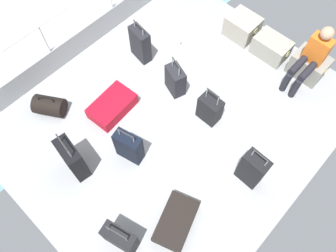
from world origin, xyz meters
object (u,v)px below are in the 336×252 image
(suitcase_2, at_px, (176,222))
(suitcase_5, at_px, (129,147))
(suitcase_7, at_px, (73,159))
(suitcase_6, at_px, (175,80))
(passenger_seated, at_px, (311,57))
(suitcase_1, at_px, (120,238))
(duffel_bag, at_px, (49,106))
(suitcase_8, at_px, (112,106))
(cargo_crate_1, at_px, (271,47))
(cargo_crate_2, at_px, (309,65))
(paper_cup, at_px, (179,43))
(suitcase_0, at_px, (140,44))
(cargo_crate_0, at_px, (242,27))
(suitcase_3, at_px, (252,169))
(suitcase_4, at_px, (210,109))

(suitcase_2, relative_size, suitcase_5, 1.09)
(suitcase_7, bearing_deg, suitcase_6, 87.07)
(passenger_seated, relative_size, suitcase_1, 1.63)
(suitcase_7, bearing_deg, suitcase_5, 57.75)
(duffel_bag, bearing_deg, suitcase_8, 44.27)
(suitcase_5, height_order, suitcase_6, suitcase_5)
(suitcase_6, bearing_deg, cargo_crate_1, 67.27)
(suitcase_2, xyz_separation_m, suitcase_5, (-1.20, 0.28, 0.20))
(passenger_seated, bearing_deg, suitcase_1, -93.75)
(cargo_crate_2, height_order, paper_cup, cargo_crate_2)
(cargo_crate_1, relative_size, suitcase_8, 0.83)
(cargo_crate_1, bearing_deg, suitcase_7, -102.38)
(suitcase_0, relative_size, suitcase_6, 1.08)
(suitcase_7, bearing_deg, suitcase_1, -12.20)
(cargo_crate_0, relative_size, suitcase_3, 0.68)
(suitcase_2, distance_m, paper_cup, 3.22)
(suitcase_7, bearing_deg, passenger_seated, 67.38)
(suitcase_1, xyz_separation_m, suitcase_8, (-1.63, 1.31, -0.14))
(cargo_crate_0, distance_m, passenger_seated, 1.42)
(cargo_crate_1, height_order, suitcase_3, suitcase_3)
(cargo_crate_0, relative_size, suitcase_0, 0.73)
(cargo_crate_2, relative_size, suitcase_7, 0.67)
(suitcase_3, bearing_deg, cargo_crate_1, 117.79)
(suitcase_3, height_order, suitcase_7, suitcase_7)
(cargo_crate_0, relative_size, paper_cup, 5.76)
(passenger_seated, relative_size, suitcase_7, 1.23)
(suitcase_3, height_order, paper_cup, suitcase_3)
(suitcase_1, bearing_deg, suitcase_4, 100.03)
(cargo_crate_0, bearing_deg, suitcase_0, -121.03)
(suitcase_4, bearing_deg, duffel_bag, -139.35)
(cargo_crate_0, xyz_separation_m, duffel_bag, (-1.24, -3.44, -0.04))
(suitcase_2, bearing_deg, duffel_bag, -178.72)
(cargo_crate_1, height_order, suitcase_6, suitcase_6)
(cargo_crate_1, distance_m, suitcase_6, 1.86)
(duffel_bag, bearing_deg, suitcase_4, 40.65)
(suitcase_5, bearing_deg, duffel_bag, -167.19)
(suitcase_2, xyz_separation_m, suitcase_6, (-1.52, 1.63, 0.16))
(suitcase_4, xyz_separation_m, duffel_bag, (-1.94, -1.67, -0.09))
(suitcase_8, bearing_deg, cargo_crate_2, 56.09)
(suitcase_6, bearing_deg, cargo_crate_0, 88.11)
(duffel_bag, bearing_deg, cargo_crate_2, 53.39)
(suitcase_7, bearing_deg, cargo_crate_0, 87.55)
(cargo_crate_1, distance_m, suitcase_5, 3.10)
(suitcase_5, bearing_deg, cargo_crate_1, 82.72)
(duffel_bag, bearing_deg, suitcase_2, 1.28)
(suitcase_8, bearing_deg, suitcase_1, -38.92)
(passenger_seated, relative_size, paper_cup, 11.16)
(cargo_crate_0, xyz_separation_m, suitcase_6, (-0.06, -1.74, 0.06))
(cargo_crate_0, bearing_deg, paper_cup, -124.89)
(cargo_crate_2, distance_m, suitcase_3, 2.27)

